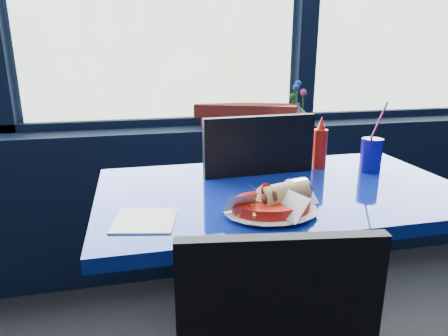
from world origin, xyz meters
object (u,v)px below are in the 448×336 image
planter_box (245,114)px  ketchup_bottle (320,146)px  near_table (279,237)px  chair_near_back (250,210)px  food_basket (273,203)px  soda_cup (371,154)px  flower_vase (298,111)px

planter_box → ketchup_bottle: (0.10, -0.70, -0.02)m
near_table → chair_near_back: chair_near_back is taller
food_basket → ketchup_bottle: bearing=59.7°
near_table → soda_cup: bearing=15.0°
chair_near_back → planter_box: size_ratio=1.79×
near_table → chair_near_back: (-0.02, 0.28, -0.01)m
chair_near_back → soda_cup: size_ratio=3.67×
food_basket → planter_box: bearing=87.8°
soda_cup → ketchup_bottle: bearing=154.0°
flower_vase → soda_cup: bearing=-90.7°
near_table → ketchup_bottle: size_ratio=6.02×
food_basket → ketchup_bottle: ketchup_bottle is taller
chair_near_back → ketchup_bottle: chair_near_back is taller
flower_vase → soda_cup: size_ratio=0.89×
near_table → planter_box: (0.12, 0.89, 0.29)m
planter_box → food_basket: size_ratio=2.11×
planter_box → soda_cup: bearing=-50.9°
flower_vase → ketchup_bottle: flower_vase is taller
planter_box → ketchup_bottle: size_ratio=2.71×
chair_near_back → soda_cup: 0.52m
planter_box → food_basket: bearing=-81.5°
ketchup_bottle → planter_box: bearing=97.9°
near_table → flower_vase: bearing=64.1°
soda_cup → food_basket: bearing=-148.2°
flower_vase → ketchup_bottle: size_ratio=1.17×
chair_near_back → ketchup_bottle: (0.24, -0.10, 0.28)m
chair_near_back → food_basket: bearing=77.4°
flower_vase → planter_box: bearing=166.2°
near_table → soda_cup: (0.39, 0.10, 0.25)m
planter_box → ketchup_bottle: ketchup_bottle is taller
food_basket → near_table: bearing=72.4°
near_table → chair_near_back: size_ratio=1.24×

